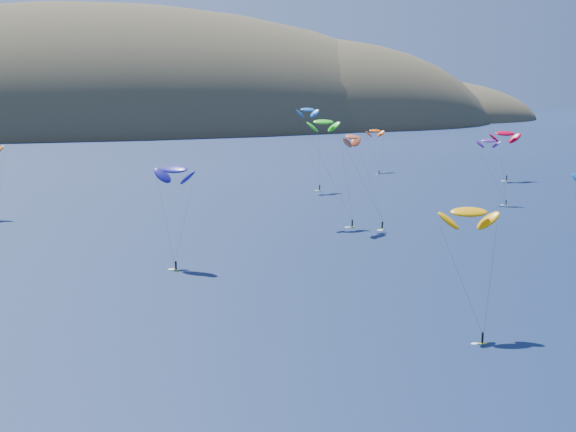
# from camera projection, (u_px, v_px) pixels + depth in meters

# --- Properties ---
(island) EXTENTS (730.00, 300.00, 210.00)m
(island) POSITION_uv_depth(u_px,v_px,m) (130.00, 140.00, 624.51)
(island) COLOR #3D3526
(island) RESTS_ON ground
(kitesurfer_2) EXTENTS (9.12, 11.46, 19.23)m
(kitesurfer_2) POSITION_uv_depth(u_px,v_px,m) (469.00, 212.00, 114.78)
(kitesurfer_2) COLOR #A3CD16
(kitesurfer_2) RESTS_ON ground
(kitesurfer_3) EXTENTS (8.62, 12.33, 27.52)m
(kitesurfer_3) POSITION_uv_depth(u_px,v_px,m) (323.00, 122.00, 199.54)
(kitesurfer_3) COLOR #A3CD16
(kitesurfer_3) RESTS_ON ground
(kitesurfer_4) EXTENTS (8.92, 8.74, 28.31)m
(kitesurfer_4) POSITION_uv_depth(u_px,v_px,m) (308.00, 110.00, 261.39)
(kitesurfer_4) COLOR #A3CD16
(kitesurfer_4) RESTS_ON ground
(kitesurfer_6) EXTENTS (7.38, 11.58, 19.95)m
(kitesurfer_6) POSITION_uv_depth(u_px,v_px,m) (488.00, 141.00, 233.70)
(kitesurfer_6) COLOR #A3CD16
(kitesurfer_6) RESTS_ON ground
(kitesurfer_8) EXTENTS (12.18, 7.78, 19.93)m
(kitesurfer_8) POSITION_uv_depth(u_px,v_px,m) (505.00, 133.00, 287.12)
(kitesurfer_8) COLOR #A3CD16
(kitesurfer_8) RESTS_ON ground
(kitesurfer_9) EXTENTS (10.35, 11.29, 24.28)m
(kitesurfer_9) POSITION_uv_depth(u_px,v_px,m) (352.00, 137.00, 193.39)
(kitesurfer_9) COLOR #A3CD16
(kitesurfer_9) RESTS_ON ground
(kitesurfer_10) EXTENTS (8.94, 13.01, 20.98)m
(kitesurfer_10) POSITION_uv_depth(u_px,v_px,m) (175.00, 169.00, 155.98)
(kitesurfer_10) COLOR #A3CD16
(kitesurfer_10) RESTS_ON ground
(kitesurfer_11) EXTENTS (8.51, 13.80, 18.03)m
(kitesurfer_11) POSITION_uv_depth(u_px,v_px,m) (375.00, 131.00, 315.12)
(kitesurfer_11) COLOR #A3CD16
(kitesurfer_11) RESTS_ON ground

